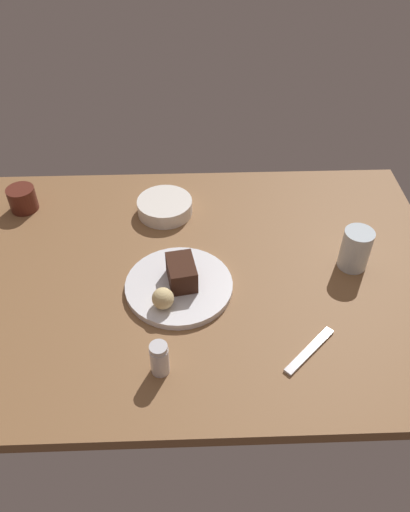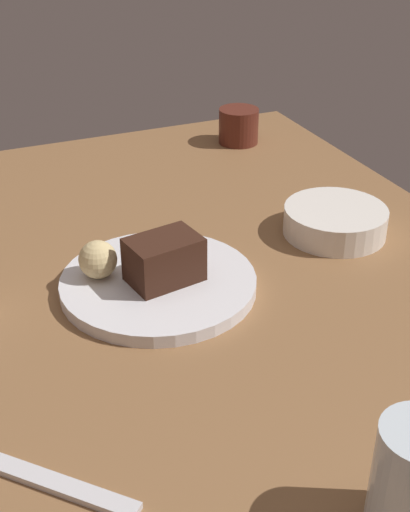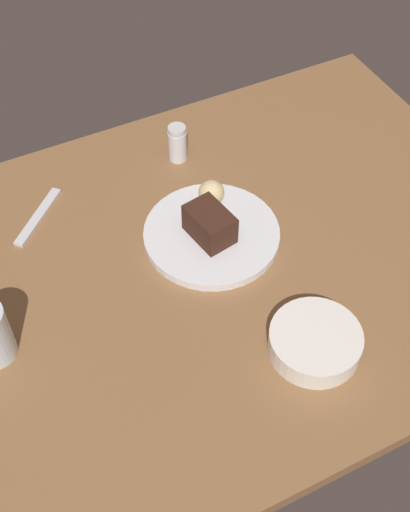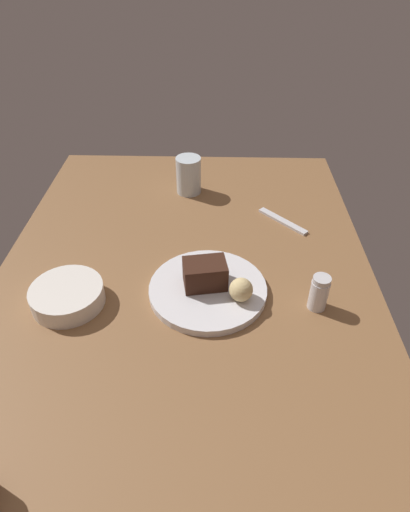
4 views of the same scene
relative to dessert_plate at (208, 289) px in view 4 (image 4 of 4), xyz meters
The scene contains 8 objects.
dining_table 7.03cm from the dessert_plate, 127.83° to the right, with size 120.00×84.00×3.00cm, color brown.
dessert_plate is the anchor object (origin of this frame).
chocolate_cake_slice 3.82cm from the dessert_plate, 138.93° to the right, with size 8.78×6.02×5.77cm, color #381E14.
bread_roll 8.13cm from the dessert_plate, 63.59° to the left, with size 4.83×4.83×4.83cm, color #DBC184.
salt_shaker 22.63cm from the dessert_plate, 80.83° to the left, with size 3.73×3.73×7.86cm.
water_glass 42.43cm from the dessert_plate, behind, with size 6.97×6.97×10.38cm, color silver.
side_bowl 28.73cm from the dessert_plate, 82.22° to the right, with size 14.79×14.79×4.03cm, color white.
dessert_spoon 32.66cm from the dessert_plate, 145.00° to the left, with size 15.00×1.80×0.70cm, color silver.
Camera 4 is at (70.14, 6.51, 66.01)cm, focal length 30.23 mm.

